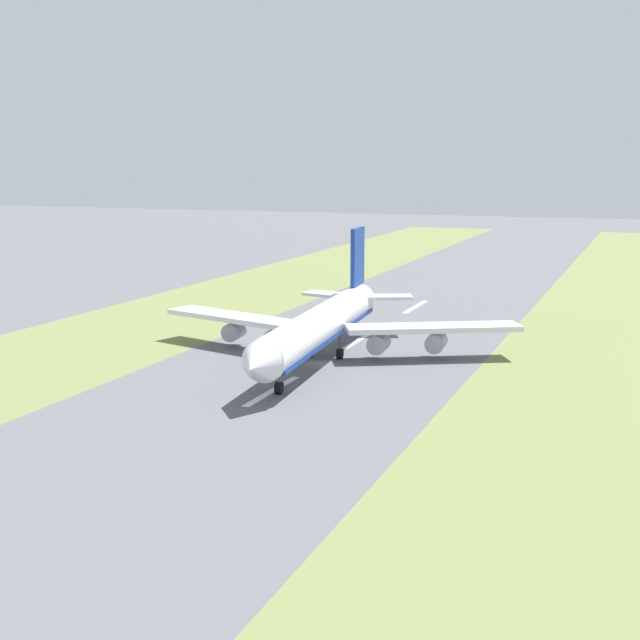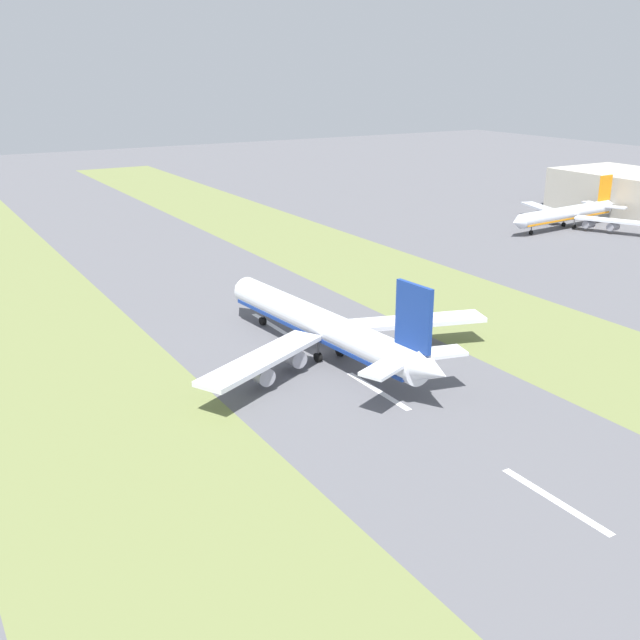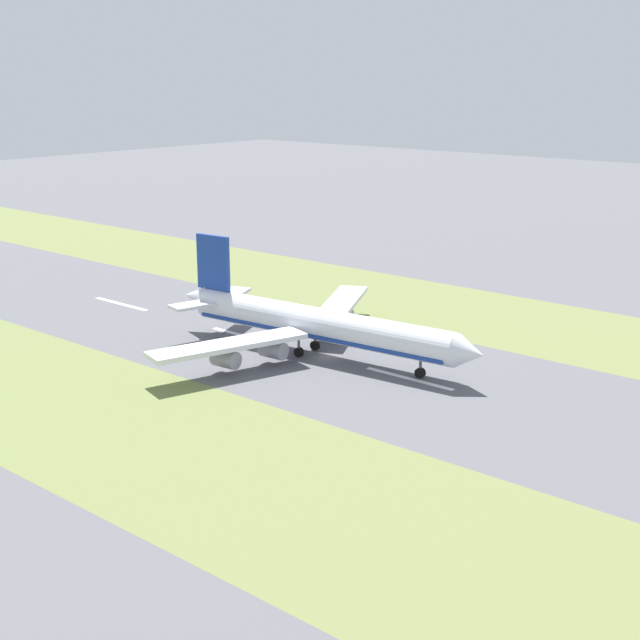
% 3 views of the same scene
% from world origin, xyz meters
% --- Properties ---
extents(ground_plane, '(800.00, 800.00, 0.00)m').
position_xyz_m(ground_plane, '(0.00, 0.00, 0.00)').
color(ground_plane, '#56565B').
extents(grass_median_west, '(40.00, 600.00, 0.01)m').
position_xyz_m(grass_median_west, '(-45.00, 0.00, 0.00)').
color(grass_median_west, olive).
rests_on(grass_median_west, ground).
extents(grass_median_east, '(40.00, 600.00, 0.01)m').
position_xyz_m(grass_median_east, '(45.00, 0.00, 0.00)').
color(grass_median_east, olive).
rests_on(grass_median_east, ground).
extents(centreline_dash_near, '(1.20, 18.00, 0.01)m').
position_xyz_m(centreline_dash_near, '(0.00, -61.35, 0.01)').
color(centreline_dash_near, silver).
rests_on(centreline_dash_near, ground).
extents(centreline_dash_mid, '(1.20, 18.00, 0.01)m').
position_xyz_m(centreline_dash_mid, '(0.00, -21.35, 0.01)').
color(centreline_dash_mid, silver).
rests_on(centreline_dash_mid, ground).
extents(centreline_dash_far, '(1.20, 18.00, 0.01)m').
position_xyz_m(centreline_dash_far, '(0.00, 18.65, 0.01)').
color(centreline_dash_far, silver).
rests_on(centreline_dash_far, ground).
extents(airplane_main_jet, '(63.89, 67.22, 20.20)m').
position_xyz_m(airplane_main_jet, '(0.41, -3.25, 6.02)').
color(airplane_main_jet, silver).
rests_on(airplane_main_jet, ground).
extents(airplane_parked_apron, '(55.08, 52.34, 16.55)m').
position_xyz_m(airplane_parked_apron, '(135.22, 58.62, 4.93)').
color(airplane_parked_apron, silver).
rests_on(airplane_parked_apron, ground).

